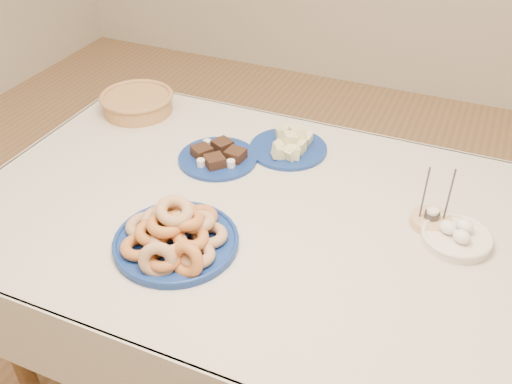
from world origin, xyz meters
TOP-DOWN VIEW (x-y plane):
  - ground at (0.00, 0.00)m, footprint 5.00×5.00m
  - dining_table at (0.00, 0.00)m, footprint 1.71×1.11m
  - donut_platter at (-0.15, -0.23)m, footprint 0.41×0.41m
  - melon_plate at (-0.04, 0.33)m, footprint 0.27×0.27m
  - brownie_plate at (-0.24, 0.19)m, footprint 0.33×0.33m
  - wicker_basket at (-0.66, 0.37)m, footprint 0.30×0.30m
  - candle_holder at (0.45, 0.13)m, footprint 0.14×0.14m
  - egg_bowl at (0.52, 0.08)m, footprint 0.24×0.24m

SIDE VIEW (x-z plane):
  - ground at x=0.00m, z-range 0.00..0.00m
  - dining_table at x=0.00m, z-range 0.27..1.02m
  - brownie_plate at x=-0.24m, z-range 0.74..0.79m
  - candle_holder at x=0.45m, z-range 0.67..0.86m
  - egg_bowl at x=0.52m, z-range 0.74..0.80m
  - melon_plate at x=-0.04m, z-range 0.73..0.82m
  - wicker_basket at x=-0.66m, z-range 0.75..0.82m
  - donut_platter at x=-0.15m, z-range 0.71..0.87m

